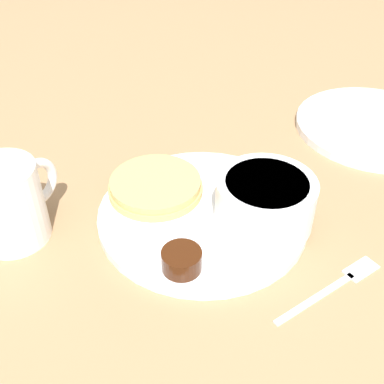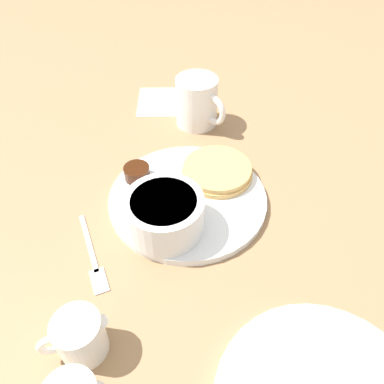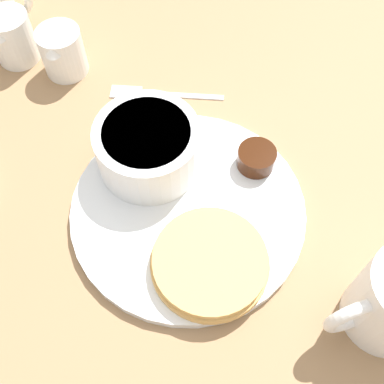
# 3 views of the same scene
# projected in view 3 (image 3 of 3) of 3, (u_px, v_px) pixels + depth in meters

# --- Properties ---
(ground_plane) EXTENTS (4.00, 4.00, 0.00)m
(ground_plane) POSITION_uv_depth(u_px,v_px,m) (188.00, 213.00, 0.52)
(ground_plane) COLOR #93704C
(plate) EXTENTS (0.25, 0.25, 0.01)m
(plate) POSITION_uv_depth(u_px,v_px,m) (188.00, 210.00, 0.52)
(plate) COLOR white
(plate) RESTS_ON ground_plane
(pancake_stack) EXTENTS (0.12, 0.12, 0.02)m
(pancake_stack) POSITION_uv_depth(u_px,v_px,m) (210.00, 262.00, 0.47)
(pancake_stack) COLOR tan
(pancake_stack) RESTS_ON plate
(bowl) EXTENTS (0.11, 0.11, 0.06)m
(bowl) POSITION_uv_depth(u_px,v_px,m) (148.00, 146.00, 0.51)
(bowl) COLOR white
(bowl) RESTS_ON plate
(syrup_cup) EXTENTS (0.04, 0.04, 0.02)m
(syrup_cup) POSITION_uv_depth(u_px,v_px,m) (256.00, 158.00, 0.53)
(syrup_cup) COLOR #38190A
(syrup_cup) RESTS_ON plate
(butter_ramekin) EXTENTS (0.05, 0.05, 0.04)m
(butter_ramekin) POSITION_uv_depth(u_px,v_px,m) (150.00, 136.00, 0.54)
(butter_ramekin) COLOR white
(butter_ramekin) RESTS_ON plate
(creamer_pitcher_near) EXTENTS (0.05, 0.08, 0.06)m
(creamer_pitcher_near) POSITION_uv_depth(u_px,v_px,m) (63.00, 51.00, 0.60)
(creamer_pitcher_near) COLOR white
(creamer_pitcher_near) RESTS_ON ground_plane
(creamer_pitcher_far) EXTENTS (0.05, 0.08, 0.07)m
(creamer_pitcher_far) POSITION_uv_depth(u_px,v_px,m) (13.00, 37.00, 0.61)
(creamer_pitcher_far) COLOR white
(creamer_pitcher_far) RESTS_ON ground_plane
(fork) EXTENTS (0.14, 0.07, 0.00)m
(fork) POSITION_uv_depth(u_px,v_px,m) (153.00, 93.00, 0.61)
(fork) COLOR silver
(fork) RESTS_ON ground_plane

